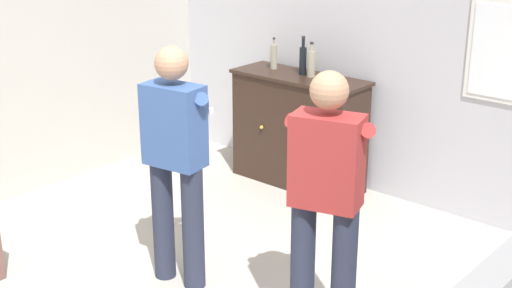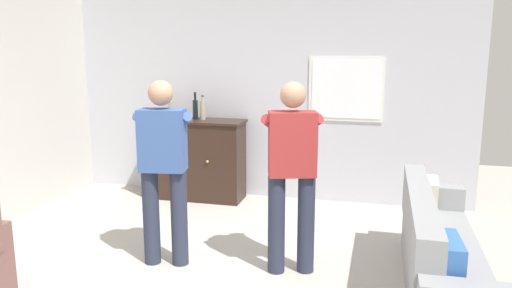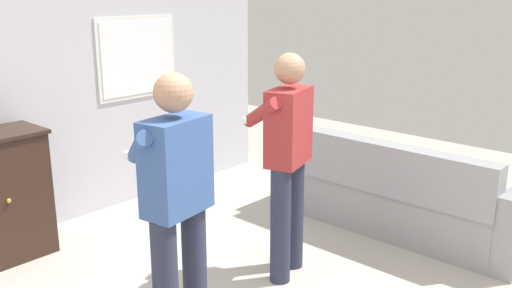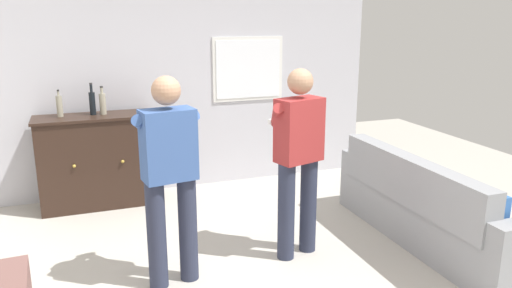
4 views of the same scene
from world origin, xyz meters
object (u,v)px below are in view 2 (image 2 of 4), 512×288
bottle_liquor_amber (171,109)px  person_standing_left (164,164)px  couch (439,259)px  bottle_wine_green (203,110)px  sideboard_cabinet (196,159)px  bottle_spirits_clear (195,109)px  person_standing_right (292,168)px

bottle_liquor_amber → person_standing_left: 2.17m
couch → bottle_wine_green: 3.51m
couch → bottle_liquor_amber: bearing=146.4°
sideboard_cabinet → person_standing_left: 2.05m
bottle_wine_green → person_standing_left: (0.36, -1.99, -0.23)m
bottle_liquor_amber → bottle_spirits_clear: 0.34m
couch → sideboard_cabinet: bearing=144.0°
person_standing_left → bottle_wine_green: bearing=100.3°
bottle_spirits_clear → person_standing_right: bearing=-49.6°
person_standing_left → bottle_spirits_clear: bearing=103.1°
sideboard_cabinet → person_standing_right: 2.47m
person_standing_left → sideboard_cabinet: bearing=103.3°
bottle_liquor_amber → person_standing_left: (0.81, -2.01, -0.22)m
sideboard_cabinet → bottle_wine_green: 0.65m
bottle_spirits_clear → bottle_liquor_amber: bearing=-179.9°
person_standing_right → bottle_liquor_amber: bearing=135.8°
sideboard_cabinet → bottle_liquor_amber: bearing=171.8°
bottle_wine_green → person_standing_right: 2.41m
bottle_spirits_clear → person_standing_right: size_ratio=0.21×
couch → bottle_liquor_amber: (-3.15, 2.09, 0.82)m
couch → bottle_liquor_amber: size_ratio=7.84×
bottle_wine_green → bottle_liquor_amber: 0.44m
bottle_spirits_clear → person_standing_left: person_standing_left is taller
couch → bottle_spirits_clear: size_ratio=6.56×
sideboard_cabinet → bottle_liquor_amber: size_ratio=4.39×
sideboard_cabinet → person_standing_left: bearing=-76.7°
sideboard_cabinet → bottle_wine_green: bearing=17.4°
bottle_spirits_clear → person_standing_right: 2.49m
bottle_wine_green → bottle_spirits_clear: bearing=170.3°
person_standing_right → person_standing_left: bearing=-174.1°
person_standing_left → person_standing_right: (1.14, 0.12, 0.00)m
bottle_liquor_amber → person_standing_left: person_standing_left is taller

